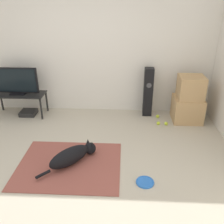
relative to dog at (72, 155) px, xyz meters
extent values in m
plane|color=#BCB29E|center=(-0.11, -0.17, -0.13)|extent=(12.00, 12.00, 0.00)
cube|color=silver|center=(-0.11, 1.93, 1.14)|extent=(8.00, 0.06, 2.55)
cube|color=#934C42|center=(-0.04, -0.05, -0.13)|extent=(1.47, 1.18, 0.01)
ellipsoid|color=black|center=(-0.04, -0.04, 0.00)|extent=(0.61, 0.63, 0.26)
sphere|color=black|center=(0.22, 0.24, -0.03)|extent=(0.18, 0.18, 0.18)
cone|color=black|center=(0.19, 0.27, 0.07)|extent=(0.06, 0.06, 0.08)
cone|color=black|center=(0.26, 0.20, 0.07)|extent=(0.06, 0.06, 0.08)
cylinder|color=black|center=(-0.33, -0.35, -0.07)|extent=(0.18, 0.18, 0.04)
cylinder|color=blue|center=(1.03, -0.37, -0.13)|extent=(0.24, 0.24, 0.02)
torus|color=blue|center=(1.03, -0.37, -0.12)|extent=(0.24, 0.24, 0.02)
cube|color=tan|center=(1.96, 1.48, 0.10)|extent=(0.55, 0.50, 0.47)
cube|color=tan|center=(1.96, 1.46, 0.55)|extent=(0.46, 0.42, 0.43)
cube|color=black|center=(1.20, 1.69, 0.35)|extent=(0.18, 0.18, 0.98)
cylinder|color=#4C4C51|center=(1.20, 1.60, 0.53)|extent=(0.10, 0.00, 0.10)
cube|color=black|center=(-1.36, 1.57, 0.31)|extent=(1.02, 0.44, 0.02)
cylinder|color=black|center=(-0.88, 1.38, 0.08)|extent=(0.04, 0.04, 0.43)
cylinder|color=black|center=(-1.85, 1.76, 0.08)|extent=(0.04, 0.04, 0.43)
cylinder|color=black|center=(-0.88, 1.76, 0.08)|extent=(0.04, 0.04, 0.43)
cube|color=black|center=(-1.36, 1.57, 0.33)|extent=(0.29, 0.20, 0.03)
cube|color=black|center=(-1.36, 1.58, 0.60)|extent=(0.83, 0.04, 0.50)
cube|color=black|center=(-1.36, 1.56, 0.60)|extent=(0.77, 0.01, 0.45)
sphere|color=#C6E033|center=(1.41, 1.55, -0.10)|extent=(0.07, 0.07, 0.07)
sphere|color=#C6E033|center=(1.39, 1.26, -0.10)|extent=(0.07, 0.07, 0.07)
sphere|color=#C6E033|center=(1.53, 1.25, -0.10)|extent=(0.07, 0.07, 0.07)
cube|color=black|center=(-1.22, 1.56, -0.09)|extent=(0.31, 0.29, 0.09)
camera|label=1|loc=(0.72, -2.95, 2.12)|focal=40.00mm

